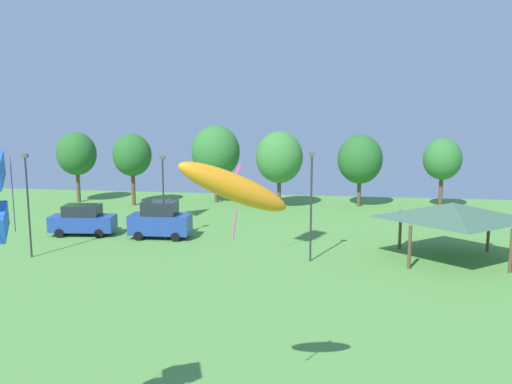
{
  "coord_description": "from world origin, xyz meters",
  "views": [
    {
      "loc": [
        3.82,
        3.48,
        9.56
      ],
      "look_at": [
        1.98,
        16.69,
        7.38
      ],
      "focal_mm": 38.0,
      "sensor_mm": 36.0,
      "label": 1
    }
  ],
  "objects_px": {
    "light_post_0": "(311,201)",
    "parked_car_second_from_left": "(160,220)",
    "kite_flying_4": "(234,187)",
    "treeline_tree_0": "(77,154)",
    "light_post_2": "(163,193)",
    "treeline_tree_5": "(442,159)",
    "light_post_3": "(28,200)",
    "treeline_tree_2": "(216,152)",
    "park_pavilion": "(453,211)",
    "treeline_tree_3": "(279,157)",
    "parked_car_leftmost": "(83,220)",
    "treeline_tree_4": "(360,159)",
    "treeline_tree_1": "(132,155)"
  },
  "relations": [
    {
      "from": "light_post_0",
      "to": "parked_car_second_from_left",
      "type": "bearing_deg",
      "value": 158.36
    },
    {
      "from": "kite_flying_4",
      "to": "treeline_tree_0",
      "type": "bearing_deg",
      "value": 121.97
    },
    {
      "from": "light_post_2",
      "to": "treeline_tree_5",
      "type": "bearing_deg",
      "value": 34.31
    },
    {
      "from": "light_post_3",
      "to": "treeline_tree_2",
      "type": "distance_m",
      "value": 21.89
    },
    {
      "from": "parked_car_second_from_left",
      "to": "park_pavilion",
      "type": "relative_size",
      "value": 0.6
    },
    {
      "from": "park_pavilion",
      "to": "light_post_0",
      "type": "distance_m",
      "value": 8.75
    },
    {
      "from": "light_post_3",
      "to": "treeline_tree_3",
      "type": "xyz_separation_m",
      "value": [
        13.85,
        18.67,
        1.0
      ]
    },
    {
      "from": "parked_car_leftmost",
      "to": "treeline_tree_4",
      "type": "relative_size",
      "value": 0.71
    },
    {
      "from": "parked_car_second_from_left",
      "to": "kite_flying_4",
      "type": "bearing_deg",
      "value": -68.26
    },
    {
      "from": "treeline_tree_2",
      "to": "treeline_tree_1",
      "type": "bearing_deg",
      "value": -161.05
    },
    {
      "from": "parked_car_second_from_left",
      "to": "light_post_3",
      "type": "bearing_deg",
      "value": -138.94
    },
    {
      "from": "parked_car_leftmost",
      "to": "park_pavilion",
      "type": "bearing_deg",
      "value": -12.6
    },
    {
      "from": "kite_flying_4",
      "to": "treeline_tree_1",
      "type": "height_order",
      "value": "kite_flying_4"
    },
    {
      "from": "treeline_tree_1",
      "to": "treeline_tree_5",
      "type": "xyz_separation_m",
      "value": [
        28.61,
        2.25,
        -0.22
      ]
    },
    {
      "from": "treeline_tree_4",
      "to": "parked_car_leftmost",
      "type": "bearing_deg",
      "value": -145.28
    },
    {
      "from": "kite_flying_4",
      "to": "parked_car_second_from_left",
      "type": "relative_size",
      "value": 0.76
    },
    {
      "from": "light_post_3",
      "to": "treeline_tree_2",
      "type": "relative_size",
      "value": 0.87
    },
    {
      "from": "treeline_tree_4",
      "to": "treeline_tree_0",
      "type": "bearing_deg",
      "value": -176.9
    },
    {
      "from": "kite_flying_4",
      "to": "treeline_tree_3",
      "type": "relative_size",
      "value": 0.47
    },
    {
      "from": "parked_car_leftmost",
      "to": "treeline_tree_1",
      "type": "xyz_separation_m",
      "value": [
        -0.58,
        11.96,
        3.65
      ]
    },
    {
      "from": "light_post_0",
      "to": "treeline_tree_4",
      "type": "xyz_separation_m",
      "value": [
        3.8,
        18.72,
        0.69
      ]
    },
    {
      "from": "light_post_2",
      "to": "treeline_tree_3",
      "type": "xyz_separation_m",
      "value": [
        6.89,
        13.23,
        1.29
      ]
    },
    {
      "from": "kite_flying_4",
      "to": "treeline_tree_5",
      "type": "xyz_separation_m",
      "value": [
        12.65,
        36.52,
        -2.74
      ]
    },
    {
      "from": "light_post_0",
      "to": "treeline_tree_1",
      "type": "bearing_deg",
      "value": 136.81
    },
    {
      "from": "parked_car_second_from_left",
      "to": "treeline_tree_2",
      "type": "relative_size",
      "value": 0.58
    },
    {
      "from": "light_post_2",
      "to": "park_pavilion",
      "type": "bearing_deg",
      "value": -7.03
    },
    {
      "from": "treeline_tree_5",
      "to": "light_post_0",
      "type": "bearing_deg",
      "value": -120.99
    },
    {
      "from": "parked_car_leftmost",
      "to": "treeline_tree_4",
      "type": "xyz_separation_m",
      "value": [
        20.66,
        14.32,
        3.33
      ]
    },
    {
      "from": "light_post_3",
      "to": "treeline_tree_4",
      "type": "xyz_separation_m",
      "value": [
        21.24,
        20.32,
        0.77
      ]
    },
    {
      "from": "light_post_0",
      "to": "treeline_tree_0",
      "type": "xyz_separation_m",
      "value": [
        -23.41,
        17.25,
        0.98
      ]
    },
    {
      "from": "treeline_tree_2",
      "to": "treeline_tree_5",
      "type": "height_order",
      "value": "treeline_tree_2"
    },
    {
      "from": "light_post_0",
      "to": "treeline_tree_1",
      "type": "height_order",
      "value": "treeline_tree_1"
    },
    {
      "from": "kite_flying_4",
      "to": "treeline_tree_2",
      "type": "bearing_deg",
      "value": 102.97
    },
    {
      "from": "parked_car_second_from_left",
      "to": "treeline_tree_0",
      "type": "xyz_separation_m",
      "value": [
        -12.48,
        12.91,
        3.43
      ]
    },
    {
      "from": "light_post_0",
      "to": "treeline_tree_4",
      "type": "relative_size",
      "value": 0.99
    },
    {
      "from": "kite_flying_4",
      "to": "light_post_3",
      "type": "bearing_deg",
      "value": 134.4
    },
    {
      "from": "kite_flying_4",
      "to": "light_post_0",
      "type": "bearing_deg",
      "value": 85.31
    },
    {
      "from": "treeline_tree_0",
      "to": "treeline_tree_3",
      "type": "bearing_deg",
      "value": -0.51
    },
    {
      "from": "treeline_tree_0",
      "to": "light_post_0",
      "type": "bearing_deg",
      "value": -36.38
    },
    {
      "from": "parked_car_second_from_left",
      "to": "treeline_tree_5",
      "type": "height_order",
      "value": "treeline_tree_5"
    },
    {
      "from": "parked_car_second_from_left",
      "to": "light_post_3",
      "type": "height_order",
      "value": "light_post_3"
    },
    {
      "from": "light_post_2",
      "to": "treeline_tree_1",
      "type": "bearing_deg",
      "value": 119.04
    },
    {
      "from": "kite_flying_4",
      "to": "light_post_0",
      "type": "height_order",
      "value": "kite_flying_4"
    },
    {
      "from": "light_post_0",
      "to": "treeline_tree_5",
      "type": "distance_m",
      "value": 21.73
    },
    {
      "from": "park_pavilion",
      "to": "treeline_tree_2",
      "type": "distance_m",
      "value": 25.53
    },
    {
      "from": "light_post_2",
      "to": "parked_car_second_from_left",
      "type": "bearing_deg",
      "value": 132.23
    },
    {
      "from": "parked_car_leftmost",
      "to": "treeline_tree_0",
      "type": "bearing_deg",
      "value": 110.99
    },
    {
      "from": "parked_car_second_from_left",
      "to": "treeline_tree_4",
      "type": "height_order",
      "value": "treeline_tree_4"
    },
    {
      "from": "park_pavilion",
      "to": "treeline_tree_0",
      "type": "bearing_deg",
      "value": 153.78
    },
    {
      "from": "park_pavilion",
      "to": "treeline_tree_0",
      "type": "height_order",
      "value": "treeline_tree_0"
    }
  ]
}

